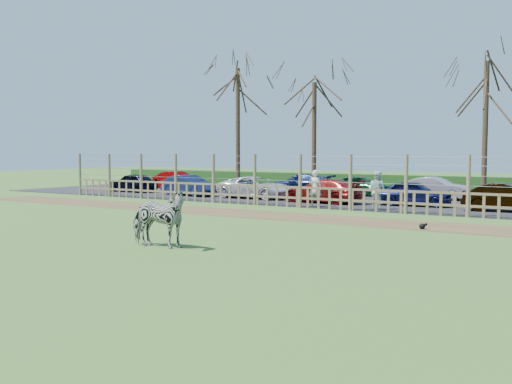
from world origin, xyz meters
The scene contains 22 objects.
ground centered at (0.00, 0.00, 0.00)m, with size 120.00×120.00×0.00m, color olive.
dirt_strip centered at (0.00, 4.50, 0.01)m, with size 34.00×2.80×0.01m, color brown.
asphalt centered at (0.00, 14.50, 0.02)m, with size 44.00×13.00×0.04m, color #232326.
hedge centered at (0.00, 21.50, 0.55)m, with size 46.00×2.00×1.10m, color #1E4716.
fence centered at (0.00, 8.00, 0.80)m, with size 30.16×0.16×2.50m.
tree_left centered at (-6.50, 12.50, 5.62)m, with size 4.80×4.80×7.88m.
tree_mid centered at (-2.00, 13.50, 4.87)m, with size 4.80×4.80×6.83m.
tree_right centered at (7.00, 14.00, 5.24)m, with size 4.80×4.80×7.35m.
zebra centered at (1.89, -3.98, 0.80)m, with size 0.86×1.90×1.60m, color gray.
visitor_a centered at (0.53, 8.47, 0.90)m, with size 0.63×0.41×1.72m, color silver.
visitor_b centered at (3.45, 8.74, 0.90)m, with size 0.84×0.65×1.72m, color silver.
crow centered at (6.97, 3.53, 0.11)m, with size 0.28×0.20×0.22m.
car_0 centered at (-13.94, 11.36, 0.64)m, with size 1.42×3.52×1.20m, color black.
car_1 centered at (-8.79, 10.76, 0.64)m, with size 1.27×3.64×1.20m, color navy.
car_2 centered at (-4.43, 11.12, 0.64)m, with size 1.99×4.32×1.20m, color silver.
car_3 centered at (-0.11, 10.61, 0.64)m, with size 1.68×4.13×1.20m, color maroon.
car_4 centered at (4.34, 11.38, 0.64)m, with size 1.42×3.52×1.20m, color #111744.
car_5 centered at (8.52, 10.84, 0.64)m, with size 1.27×3.64×1.20m, color black.
car_7 centered at (-13.70, 15.61, 0.64)m, with size 1.27×3.64×1.20m, color #910305.
car_9 centered at (-4.05, 15.85, 0.64)m, with size 1.68×4.13×1.20m, color navy.
car_10 centered at (-0.24, 16.10, 0.64)m, with size 1.42×3.52×1.20m, color #17522A.
car_11 centered at (4.24, 15.74, 0.64)m, with size 1.27×3.64×1.20m, color #B8AFBB.
Camera 1 is at (12.28, -15.58, 2.59)m, focal length 40.00 mm.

